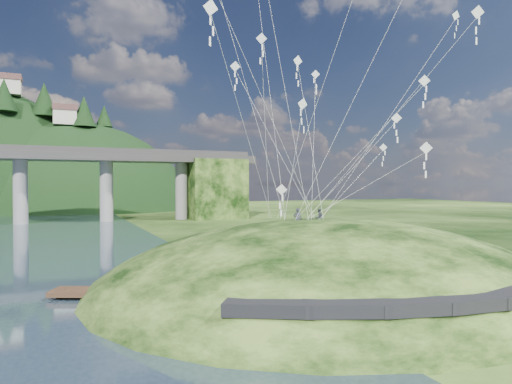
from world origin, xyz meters
name	(u,v)px	position (x,y,z in m)	size (l,w,h in m)	color
ground	(236,305)	(0.00, 0.00, 0.00)	(320.00, 320.00, 0.00)	black
grass_hill	(327,307)	(8.00, 2.00, -1.50)	(36.00, 32.00, 13.00)	black
footpath	(447,295)	(7.46, -9.74, 2.08)	(22.29, 5.84, 0.83)	black
wooden_dock	(149,292)	(-4.71, 3.96, 0.41)	(12.58, 7.27, 0.92)	#362216
kite_flyers	(310,208)	(7.80, 4.15, 5.72)	(3.39, 1.88, 1.79)	#262833
kite_swarm	(324,49)	(7.38, 1.52, 17.35)	(21.55, 15.06, 20.79)	silver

